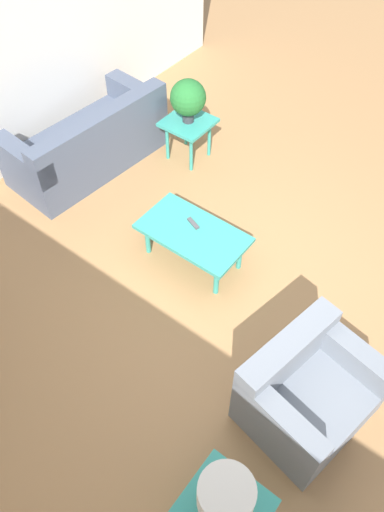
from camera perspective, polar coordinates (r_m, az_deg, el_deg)
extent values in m
plane|color=#A87A4C|center=(4.80, 4.26, -3.71)|extent=(14.00, 14.00, 0.00)
cube|color=#4C566B|center=(6.07, -11.79, 11.89)|extent=(0.98, 1.89, 0.40)
cube|color=#4C566B|center=(5.61, -10.30, 13.86)|extent=(0.34, 1.83, 0.41)
cube|color=#4C566B|center=(6.28, -6.42, 17.86)|extent=(0.86, 0.27, 0.27)
cube|color=#4C566B|center=(5.55, -18.77, 10.38)|extent=(0.86, 0.27, 0.27)
cube|color=slate|center=(4.09, 13.13, -15.89)|extent=(0.93, 1.06, 0.41)
cube|color=slate|center=(3.81, 10.86, -10.79)|extent=(0.37, 0.96, 0.35)
cube|color=slate|center=(3.65, 10.01, -17.78)|extent=(0.78, 0.30, 0.23)
cube|color=slate|center=(4.00, 17.51, -10.32)|extent=(0.78, 0.30, 0.23)
cube|color=teal|center=(4.72, 0.12, 2.64)|extent=(1.03, 0.58, 0.04)
cylinder|color=teal|center=(4.82, 5.46, 0.10)|extent=(0.05, 0.05, 0.36)
cylinder|color=teal|center=(5.15, -2.30, 4.46)|extent=(0.05, 0.05, 0.36)
cylinder|color=teal|center=(4.62, 2.80, -2.79)|extent=(0.05, 0.05, 0.36)
cylinder|color=teal|center=(4.96, -5.09, 1.93)|extent=(0.05, 0.05, 0.36)
cube|color=teal|center=(5.87, -0.43, 15.03)|extent=(0.52, 0.52, 0.04)
cylinder|color=teal|center=(6.05, 1.98, 13.25)|extent=(0.04, 0.04, 0.47)
cylinder|color=teal|center=(6.22, -0.72, 14.44)|extent=(0.04, 0.04, 0.47)
cylinder|color=teal|center=(5.82, -0.11, 11.61)|extent=(0.04, 0.04, 0.47)
cylinder|color=teal|center=(6.00, -2.84, 12.87)|extent=(0.04, 0.04, 0.47)
cube|color=teal|center=(3.47, 3.60, -26.93)|extent=(0.52, 0.52, 0.04)
cylinder|color=teal|center=(3.77, 2.70, -24.14)|extent=(0.04, 0.04, 0.47)
cylinder|color=#333338|center=(5.82, -0.44, 15.71)|extent=(0.13, 0.13, 0.13)
sphere|color=#236B2D|center=(5.69, -0.45, 17.67)|extent=(0.40, 0.40, 0.40)
cylinder|color=red|center=(3.37, 3.70, -26.52)|extent=(0.12, 0.12, 0.18)
cylinder|color=white|center=(3.17, 3.91, -25.65)|extent=(0.34, 0.34, 0.23)
cube|color=#4C4C51|center=(4.76, 0.14, 3.76)|extent=(0.16, 0.09, 0.02)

